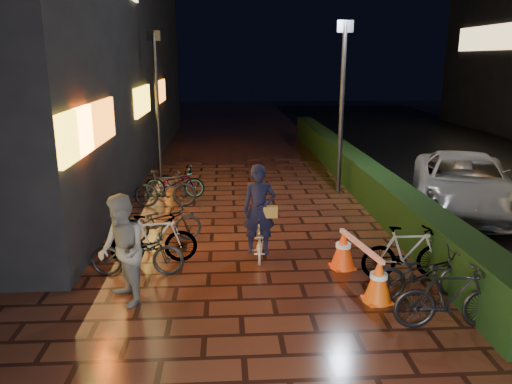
{
  "coord_description": "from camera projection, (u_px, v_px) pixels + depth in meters",
  "views": [
    {
      "loc": [
        -0.75,
        -7.63,
        3.92
      ],
      "look_at": [
        -0.12,
        2.88,
        1.1
      ],
      "focal_mm": 35.0,
      "sensor_mm": 36.0,
      "label": 1
    }
  ],
  "objects": [
    {
      "name": "parked_bikes_hedge",
      "position": [
        425.0,
        273.0,
        8.26
      ],
      "size": [
        1.75,
        2.29,
        1.01
      ],
      "color": "black",
      "rests_on": "ground"
    },
    {
      "name": "cart_assembly",
      "position": [
        386.0,
        201.0,
        12.45
      ],
      "size": [
        0.58,
        0.61,
        0.95
      ],
      "color": "black",
      "rests_on": "ground"
    },
    {
      "name": "traffic_barrier",
      "position": [
        359.0,
        263.0,
        8.91
      ],
      "size": [
        0.75,
        1.89,
        0.77
      ],
      "color": "#DB4E0B",
      "rests_on": "ground"
    },
    {
      "name": "hedge",
      "position": [
        351.0,
        167.0,
        16.19
      ],
      "size": [
        0.7,
        20.0,
        1.0
      ],
      "primitive_type": "cube",
      "color": "black",
      "rests_on": "ground"
    },
    {
      "name": "lamp_post_sf",
      "position": [
        157.0,
        99.0,
        16.3
      ],
      "size": [
        0.46,
        0.18,
        4.78
      ],
      "color": "black",
      "rests_on": "ground"
    },
    {
      "name": "bystander_person",
      "position": [
        122.0,
        251.0,
        8.04
      ],
      "size": [
        1.04,
        1.12,
        1.85
      ],
      "primitive_type": "imported",
      "rotation": [
        0.0,
        0.0,
        -1.08
      ],
      "color": "#5B5B5D",
      "rests_on": "ground"
    },
    {
      "name": "ground",
      "position": [
        273.0,
        299.0,
        8.42
      ],
      "size": [
        80.0,
        80.0,
        0.0
      ],
      "primitive_type": "plane",
      "color": "#381911",
      "rests_on": "ground"
    },
    {
      "name": "parked_bikes_storefront",
      "position": [
        161.0,
        212.0,
        11.58
      ],
      "size": [
        2.01,
        6.05,
        1.01
      ],
      "color": "black",
      "rests_on": "ground"
    },
    {
      "name": "cyclist",
      "position": [
        259.0,
        224.0,
        9.99
      ],
      "size": [
        0.71,
        1.38,
        1.93
      ],
      "color": "silver",
      "rests_on": "ground"
    },
    {
      "name": "lamp_post_hedge",
      "position": [
        342.0,
        101.0,
        14.42
      ],
      "size": [
        0.47,
        0.13,
        4.96
      ],
      "color": "black",
      "rests_on": "ground"
    },
    {
      "name": "van",
      "position": [
        464.0,
        183.0,
        13.2
      ],
      "size": [
        4.05,
        5.77,
        1.46
      ],
      "primitive_type": "imported",
      "rotation": [
        0.0,
        0.0,
        -0.34
      ],
      "color": "#A9AAAE",
      "rests_on": "ground"
    }
  ]
}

